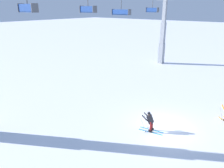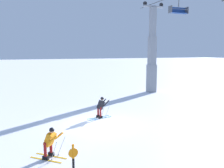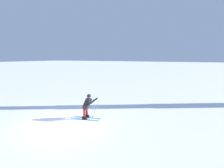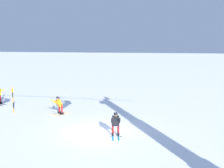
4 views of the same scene
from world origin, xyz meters
TOP-DOWN VIEW (x-y plane):
  - ground_plane at (0.00, 0.00)m, footprint 260.00×260.00m
  - skier_carving_main at (-1.20, 0.63)m, footprint 0.87×1.83m
  - trail_marker_pole at (7.75, -3.14)m, footprint 0.07×0.28m
  - skier_distant_uphill at (4.02, -3.43)m, footprint 1.45×1.55m

SIDE VIEW (x-z plane):
  - ground_plane at x=0.00m, z-range 0.00..0.00m
  - skier_distant_uphill at x=4.02m, z-range 0.04..1.58m
  - skier_carving_main at x=-1.20m, z-range 0.05..1.68m
  - trail_marker_pole at x=7.75m, z-range 0.08..2.16m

